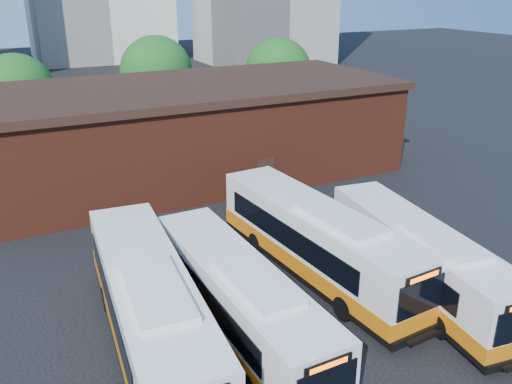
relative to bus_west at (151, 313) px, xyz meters
name	(u,v)px	position (x,y,z in m)	size (l,w,h in m)	color
ground	(357,321)	(7.92, -1.83, -1.61)	(220.00, 220.00, 0.00)	black
bus_west	(151,313)	(0.00, 0.00, 0.00)	(3.61, 13.15, 3.54)	white
bus_midwest	(239,304)	(3.22, -0.68, -0.14)	(2.83, 11.99, 3.24)	white
bus_mideast	(317,244)	(8.38, 2.08, 0.00)	(3.75, 13.17, 3.54)	white
bus_east	(419,261)	(11.59, -1.09, -0.14)	(3.80, 12.05, 3.24)	white
transit_worker	(395,313)	(8.77, -3.01, -0.79)	(0.59, 0.39, 1.63)	#111732
depot_building	(188,129)	(7.92, 18.17, 1.65)	(28.60, 12.60, 6.40)	maroon
tree_west	(17,92)	(-2.08, 30.17, 3.04)	(6.00, 6.00, 7.65)	#382314
tree_mid	(156,72)	(9.92, 32.17, 3.47)	(6.56, 6.56, 8.36)	#382314
tree_east	(278,71)	(20.92, 29.17, 3.22)	(6.24, 6.24, 7.96)	#382314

